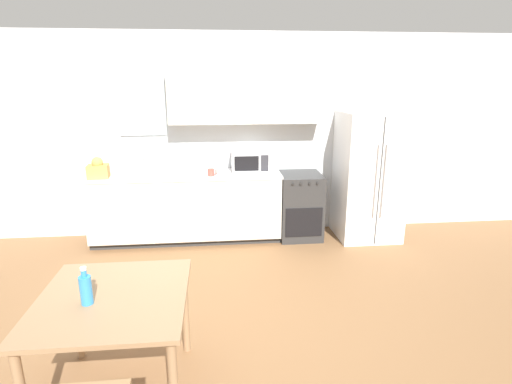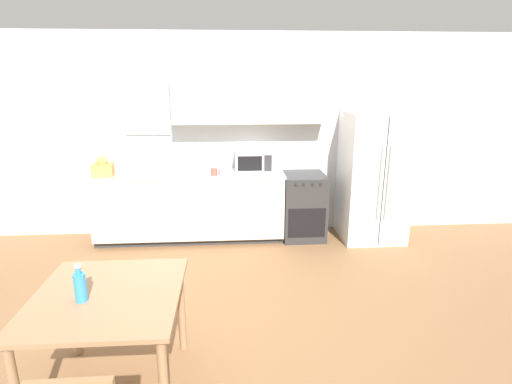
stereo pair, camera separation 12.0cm
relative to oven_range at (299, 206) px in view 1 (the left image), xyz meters
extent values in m
plane|color=olive|center=(-1.17, -1.94, -0.44)|extent=(12.00, 12.00, 0.00)
cube|color=silver|center=(-1.17, 0.33, 0.91)|extent=(12.00, 0.06, 2.70)
cube|color=silver|center=(-2.06, 0.29, 1.36)|extent=(0.60, 0.04, 0.82)
cube|color=beige|center=(-0.71, 0.14, 1.50)|extent=(1.98, 0.32, 0.79)
cube|color=#333333|center=(-1.52, 0.04, -0.40)|extent=(2.46, 0.53, 0.08)
cube|color=beige|center=(-1.52, 0.01, 0.04)|extent=(2.46, 0.59, 0.81)
cube|color=beige|center=(-2.34, -0.29, 0.04)|extent=(0.80, 0.01, 0.79)
cube|color=beige|center=(-1.52, -0.29, 0.04)|extent=(0.80, 0.01, 0.79)
cube|color=beige|center=(-0.70, -0.29, 0.04)|extent=(0.80, 0.01, 0.79)
cube|color=silver|center=(-1.52, 0.01, 0.46)|extent=(2.49, 0.61, 0.03)
cube|color=#2D2D2D|center=(0.00, 0.00, 0.00)|extent=(0.56, 0.60, 0.88)
cube|color=black|center=(0.00, -0.31, -0.13)|extent=(0.48, 0.01, 0.39)
cylinder|color=#262626|center=(-0.16, -0.31, 0.39)|extent=(0.03, 0.02, 0.03)
cylinder|color=#262626|center=(-0.06, -0.31, 0.39)|extent=(0.03, 0.02, 0.03)
cylinder|color=#262626|center=(0.06, -0.31, 0.39)|extent=(0.03, 0.02, 0.03)
cylinder|color=#262626|center=(0.16, -0.31, 0.39)|extent=(0.03, 0.02, 0.03)
cube|color=white|center=(0.92, -0.07, 0.41)|extent=(0.80, 0.74, 1.70)
cube|color=#3F3F3F|center=(0.92, -0.44, 0.41)|extent=(0.01, 0.01, 1.64)
cylinder|color=silver|center=(0.87, -0.47, 0.44)|extent=(0.02, 0.02, 0.94)
cylinder|color=silver|center=(0.97, -0.47, 0.44)|extent=(0.02, 0.02, 0.94)
cube|color=#B7BABC|center=(-2.06, 0.01, 0.49)|extent=(0.69, 0.42, 0.02)
cylinder|color=silver|center=(-2.06, 0.18, 0.59)|extent=(0.02, 0.02, 0.19)
cylinder|color=silver|center=(-2.06, 0.11, 0.68)|extent=(0.02, 0.14, 0.02)
cube|color=silver|center=(-0.67, 0.11, 0.61)|extent=(0.49, 0.32, 0.27)
cube|color=black|center=(-0.72, -0.05, 0.61)|extent=(0.31, 0.01, 0.19)
cube|color=#2D2D33|center=(-0.49, -0.05, 0.61)|extent=(0.10, 0.01, 0.21)
cylinder|color=#BF4C3F|center=(-1.19, -0.13, 0.53)|extent=(0.08, 0.08, 0.09)
torus|color=#BF4C3F|center=(-1.12, -0.13, 0.53)|extent=(0.02, 0.07, 0.07)
cube|color=silver|center=(-1.51, -0.10, 0.61)|extent=(0.26, 0.23, 0.26)
sphere|color=silver|center=(-1.51, -0.10, 0.77)|extent=(0.15, 0.15, 0.13)
cube|color=#DB994C|center=(-2.58, -0.10, 0.56)|extent=(0.27, 0.24, 0.16)
sphere|color=#DB994C|center=(-2.58, -0.10, 0.68)|extent=(0.15, 0.15, 0.14)
cube|color=#997551|center=(-1.80, -2.74, 0.32)|extent=(0.94, 1.00, 0.03)
cylinder|color=#997551|center=(-2.21, -2.30, -0.07)|extent=(0.06, 0.06, 0.74)
cylinder|color=#997551|center=(-1.39, -2.30, -0.07)|extent=(0.06, 0.06, 0.74)
cylinder|color=#338CD8|center=(-1.93, -2.82, 0.43)|extent=(0.07, 0.07, 0.18)
cylinder|color=#338CD8|center=(-1.93, -2.82, 0.54)|extent=(0.03, 0.03, 0.05)
cylinder|color=white|center=(-1.93, -2.82, 0.57)|extent=(0.04, 0.04, 0.02)
camera|label=1|loc=(-1.11, -5.10, 1.68)|focal=28.00mm
camera|label=2|loc=(-0.99, -5.11, 1.68)|focal=28.00mm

